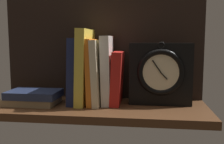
# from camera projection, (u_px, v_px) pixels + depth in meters

# --- Properties ---
(ground_plane) EXTENTS (0.74, 0.26, 0.03)m
(ground_plane) POSITION_uv_depth(u_px,v_px,m) (96.00, 109.00, 0.88)
(ground_plane) COLOR #4C2D19
(back_panel) EXTENTS (0.74, 0.01, 0.38)m
(back_panel) POSITION_uv_depth(u_px,v_px,m) (102.00, 48.00, 0.98)
(back_panel) COLOR black
(back_panel) RESTS_ON ground_plane
(book_navy_bierce) EXTENTS (0.03, 0.15, 0.22)m
(book_navy_bierce) POSITION_uv_depth(u_px,v_px,m) (76.00, 71.00, 0.91)
(book_navy_bierce) COLOR #192147
(book_navy_bierce) RESTS_ON ground_plane
(book_yellow_seinlanguage) EXTENTS (0.04, 0.17, 0.26)m
(book_yellow_seinlanguage) POSITION_uv_depth(u_px,v_px,m) (85.00, 66.00, 0.90)
(book_yellow_seinlanguage) COLOR gold
(book_yellow_seinlanguage) RESTS_ON ground_plane
(book_orange_pandolfini) EXTENTS (0.02, 0.16, 0.22)m
(book_orange_pandolfini) POSITION_uv_depth(u_px,v_px,m) (93.00, 71.00, 0.90)
(book_orange_pandolfini) COLOR orange
(book_orange_pandolfini) RESTS_ON ground_plane
(book_cream_twain) EXTENTS (0.03, 0.17, 0.22)m
(book_cream_twain) POSITION_uv_depth(u_px,v_px,m) (99.00, 72.00, 0.90)
(book_cream_twain) COLOR beige
(book_cream_twain) RESTS_ON ground_plane
(book_white_catcher) EXTENTS (0.04, 0.12, 0.23)m
(book_white_catcher) POSITION_uv_depth(u_px,v_px,m) (107.00, 70.00, 0.89)
(book_white_catcher) COLOR silver
(book_white_catcher) RESTS_ON ground_plane
(book_red_requiem) EXTENTS (0.04, 0.13, 0.18)m
(book_red_requiem) POSITION_uv_depth(u_px,v_px,m) (117.00, 78.00, 0.89)
(book_red_requiem) COLOR red
(book_red_requiem) RESTS_ON ground_plane
(framed_clock) EXTENTS (0.21, 0.06, 0.21)m
(framed_clock) POSITION_uv_depth(u_px,v_px,m) (160.00, 74.00, 0.87)
(framed_clock) COLOR black
(framed_clock) RESTS_ON ground_plane
(book_stack_side) EXTENTS (0.18, 0.12, 0.05)m
(book_stack_side) POSITION_uv_depth(u_px,v_px,m) (33.00, 97.00, 0.89)
(book_stack_side) COLOR #9E8966
(book_stack_side) RESTS_ON ground_plane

